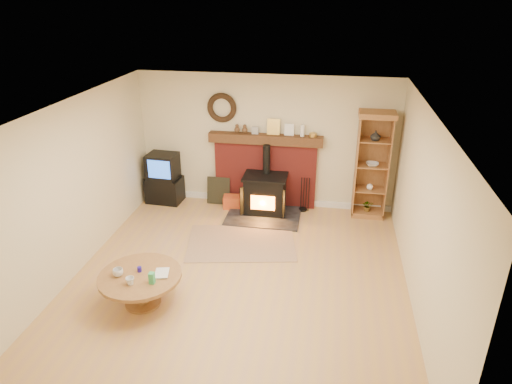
% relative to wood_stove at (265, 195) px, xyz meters
% --- Properties ---
extents(ground, '(5.50, 5.50, 0.00)m').
position_rel_wood_stove_xyz_m(ground, '(-0.05, -2.28, -0.38)').
color(ground, tan).
rests_on(ground, ground).
extents(room_shell, '(5.02, 5.52, 2.61)m').
position_rel_wood_stove_xyz_m(room_shell, '(-0.07, -2.18, 1.34)').
color(room_shell, beige).
rests_on(room_shell, ground).
extents(chimney_breast, '(2.20, 0.22, 1.78)m').
position_rel_wood_stove_xyz_m(chimney_breast, '(-0.05, 0.39, 0.42)').
color(chimney_breast, maroon).
rests_on(chimney_breast, ground).
extents(wood_stove, '(1.40, 1.00, 1.33)m').
position_rel_wood_stove_xyz_m(wood_stove, '(0.00, 0.00, 0.00)').
color(wood_stove, black).
rests_on(wood_stove, ground).
extents(area_rug, '(2.03, 1.58, 0.01)m').
position_rel_wood_stove_xyz_m(area_rug, '(-0.23, -1.21, -0.37)').
color(area_rug, brown).
rests_on(area_rug, ground).
extents(tv_unit, '(0.73, 0.54, 1.02)m').
position_rel_wood_stove_xyz_m(tv_unit, '(-2.11, 0.19, 0.11)').
color(tv_unit, black).
rests_on(tv_unit, ground).
extents(curio_cabinet, '(0.65, 0.47, 2.04)m').
position_rel_wood_stove_xyz_m(curio_cabinet, '(1.97, 0.28, 0.64)').
color(curio_cabinet, brown).
rests_on(curio_cabinet, ground).
extents(firelog_box, '(0.42, 0.29, 0.25)m').
position_rel_wood_stove_xyz_m(firelog_box, '(-0.65, 0.12, -0.25)').
color(firelog_box, orange).
rests_on(firelog_box, ground).
extents(leaning_painting, '(0.47, 0.12, 0.56)m').
position_rel_wood_stove_xyz_m(leaning_painting, '(-0.99, 0.27, -0.10)').
color(leaning_painting, black).
rests_on(leaning_painting, ground).
extents(fire_tools, '(0.19, 0.16, 0.70)m').
position_rel_wood_stove_xyz_m(fire_tools, '(0.74, 0.22, -0.22)').
color(fire_tools, black).
rests_on(fire_tools, ground).
extents(coffee_table, '(1.13, 1.13, 0.64)m').
position_rel_wood_stove_xyz_m(coffee_table, '(-1.26, -3.07, 0.01)').
color(coffee_table, brown).
rests_on(coffee_table, ground).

